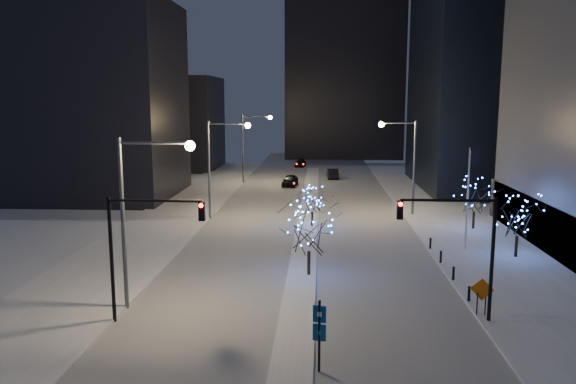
# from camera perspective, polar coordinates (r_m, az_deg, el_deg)

# --- Properties ---
(ground) EXTENTS (160.00, 160.00, 0.00)m
(ground) POSITION_cam_1_polar(r_m,az_deg,el_deg) (31.17, 0.83, -13.44)
(ground) COLOR white
(ground) RESTS_ON ground
(road) EXTENTS (20.00, 130.00, 0.02)m
(road) POSITION_cam_1_polar(r_m,az_deg,el_deg) (64.85, 2.16, -1.37)
(road) COLOR #A6ABB4
(road) RESTS_ON ground
(median) EXTENTS (2.00, 80.00, 0.15)m
(median) POSITION_cam_1_polar(r_m,az_deg,el_deg) (59.93, 2.07, -2.20)
(median) COLOR white
(median) RESTS_ON ground
(east_sidewalk) EXTENTS (10.00, 90.00, 0.15)m
(east_sidewalk) POSITION_cam_1_polar(r_m,az_deg,el_deg) (52.02, 18.62, -4.48)
(east_sidewalk) COLOR white
(east_sidewalk) RESTS_ON ground
(west_sidewalk) EXTENTS (8.00, 90.00, 0.15)m
(west_sidewalk) POSITION_cam_1_polar(r_m,az_deg,el_deg) (52.42, -13.71, -4.15)
(west_sidewalk) COLOR white
(west_sidewalk) RESTS_ON ground
(filler_west_near) EXTENTS (22.00, 18.00, 24.00)m
(filler_west_near) POSITION_cam_1_polar(r_m,az_deg,el_deg) (74.66, -19.98, 8.75)
(filler_west_near) COLOR black
(filler_west_near) RESTS_ON ground
(filler_west_far) EXTENTS (18.00, 16.00, 16.00)m
(filler_west_far) POSITION_cam_1_polar(r_m,az_deg,el_deg) (102.47, -12.20, 6.87)
(filler_west_far) COLOR black
(filler_west_far) RESTS_ON ground
(horizon_block) EXTENTS (24.00, 14.00, 42.00)m
(horizon_block) POSITION_cam_1_polar(r_m,az_deg,el_deg) (121.13, 5.71, 13.54)
(horizon_block) COLOR black
(horizon_block) RESTS_ON ground
(street_lamp_w_near) EXTENTS (4.40, 0.56, 10.00)m
(street_lamp_w_near) POSITION_cam_1_polar(r_m,az_deg,el_deg) (32.82, -14.78, -0.74)
(street_lamp_w_near) COLOR #595E66
(street_lamp_w_near) RESTS_ON ground
(street_lamp_w_mid) EXTENTS (4.40, 0.56, 10.00)m
(street_lamp_w_mid) POSITION_cam_1_polar(r_m,az_deg,el_deg) (56.90, -7.01, 3.66)
(street_lamp_w_mid) COLOR #595E66
(street_lamp_w_mid) RESTS_ON ground
(street_lamp_w_far) EXTENTS (4.40, 0.56, 10.00)m
(street_lamp_w_far) POSITION_cam_1_polar(r_m,az_deg,el_deg) (81.53, -3.88, 5.41)
(street_lamp_w_far) COLOR #595E66
(street_lamp_w_far) RESTS_ON ground
(street_lamp_east) EXTENTS (3.90, 0.56, 10.00)m
(street_lamp_east) POSITION_cam_1_polar(r_m,az_deg,el_deg) (59.64, 11.86, 3.75)
(street_lamp_east) COLOR #595E66
(street_lamp_east) RESTS_ON ground
(traffic_signal_west) EXTENTS (5.26, 0.43, 7.00)m
(traffic_signal_west) POSITION_cam_1_polar(r_m,az_deg,el_deg) (31.15, -14.90, -4.54)
(traffic_signal_west) COLOR black
(traffic_signal_west) RESTS_ON ground
(traffic_signal_east) EXTENTS (5.26, 0.43, 7.00)m
(traffic_signal_east) POSITION_cam_1_polar(r_m,az_deg,el_deg) (31.55, 17.43, -4.48)
(traffic_signal_east) COLOR black
(traffic_signal_east) RESTS_ON ground
(flagpoles) EXTENTS (1.35, 2.60, 8.00)m
(flagpoles) POSITION_cam_1_polar(r_m,az_deg,el_deg) (48.09, 17.89, 0.20)
(flagpoles) COLOR silver
(flagpoles) RESTS_ON east_sidewalk
(bollards) EXTENTS (0.16, 12.16, 0.90)m
(bollards) POSITION_cam_1_polar(r_m,az_deg,el_deg) (41.36, 15.83, -7.11)
(bollards) COLOR black
(bollards) RESTS_ON east_sidewalk
(car_near) EXTENTS (2.42, 4.87, 1.60)m
(car_near) POSITION_cam_1_polar(r_m,az_deg,el_deg) (79.25, 0.21, 1.18)
(car_near) COLOR black
(car_near) RESTS_ON ground
(car_mid) EXTENTS (1.90, 4.79, 1.55)m
(car_mid) POSITION_cam_1_polar(r_m,az_deg,el_deg) (87.26, 4.54, 1.89)
(car_mid) COLOR black
(car_mid) RESTS_ON ground
(car_far) EXTENTS (2.15, 4.53, 1.28)m
(car_far) POSITION_cam_1_polar(r_m,az_deg,el_deg) (102.42, 1.27, 2.94)
(car_far) COLOR black
(car_far) RESTS_ON ground
(holiday_tree_median_near) EXTENTS (4.96, 4.96, 5.07)m
(holiday_tree_median_near) POSITION_cam_1_polar(r_m,az_deg,el_deg) (38.33, 2.15, -3.80)
(holiday_tree_median_near) COLOR black
(holiday_tree_median_near) RESTS_ON median
(holiday_tree_median_far) EXTENTS (3.31, 3.31, 3.81)m
(holiday_tree_median_far) POSITION_cam_1_polar(r_m,az_deg,el_deg) (53.33, 2.48, -0.85)
(holiday_tree_median_far) COLOR black
(holiday_tree_median_far) RESTS_ON median
(holiday_tree_plaza_near) EXTENTS (3.89, 3.89, 4.68)m
(holiday_tree_plaza_near) POSITION_cam_1_polar(r_m,az_deg,el_deg) (46.20, 22.34, -2.49)
(holiday_tree_plaza_near) COLOR black
(holiday_tree_plaza_near) RESTS_ON east_sidewalk
(holiday_tree_plaza_far) EXTENTS (4.85, 4.85, 4.77)m
(holiday_tree_plaza_far) POSITION_cam_1_polar(r_m,az_deg,el_deg) (54.88, 18.45, -0.45)
(holiday_tree_plaza_far) COLOR black
(holiday_tree_plaza_far) RESTS_ON east_sidewalk
(wayfinding_sign) EXTENTS (0.60, 0.21, 3.35)m
(wayfinding_sign) POSITION_cam_1_polar(r_m,az_deg,el_deg) (25.62, 3.20, -13.67)
(wayfinding_sign) COLOR black
(wayfinding_sign) RESTS_ON ground
(construction_sign) EXTENTS (1.25, 0.41, 2.13)m
(construction_sign) POSITION_cam_1_polar(r_m,az_deg,el_deg) (33.57, 19.09, -9.66)
(construction_sign) COLOR black
(construction_sign) RESTS_ON east_sidewalk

